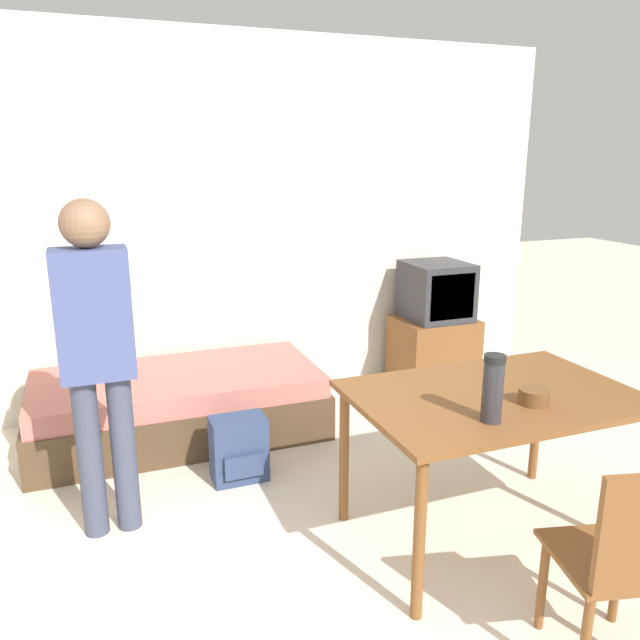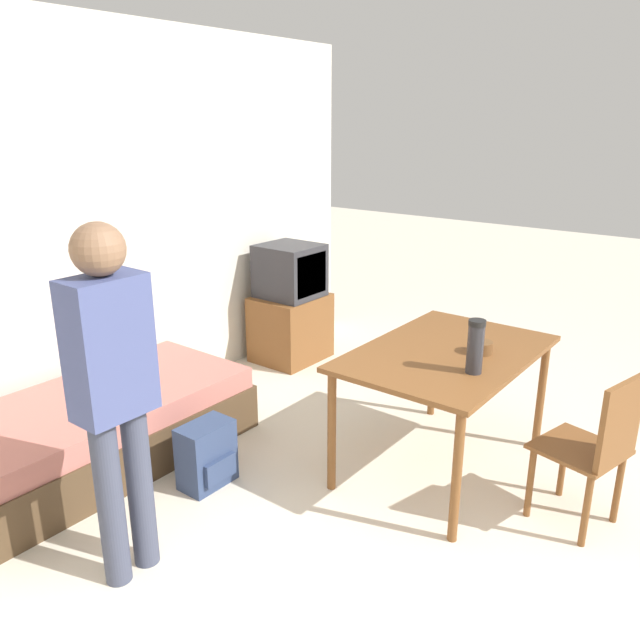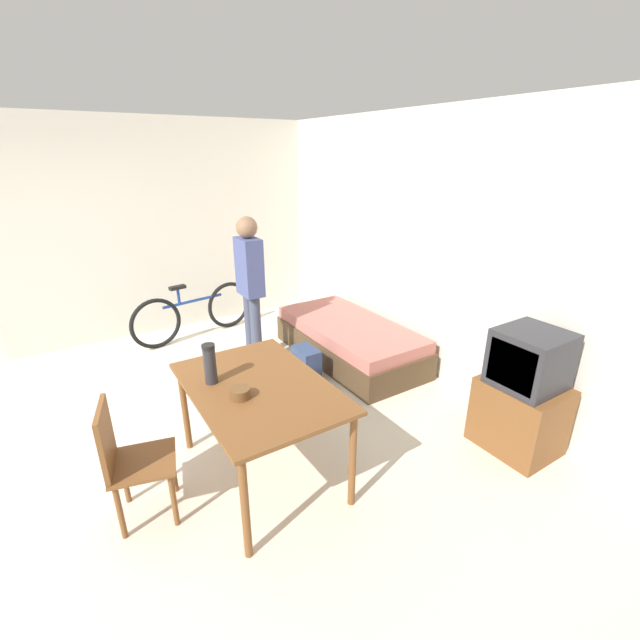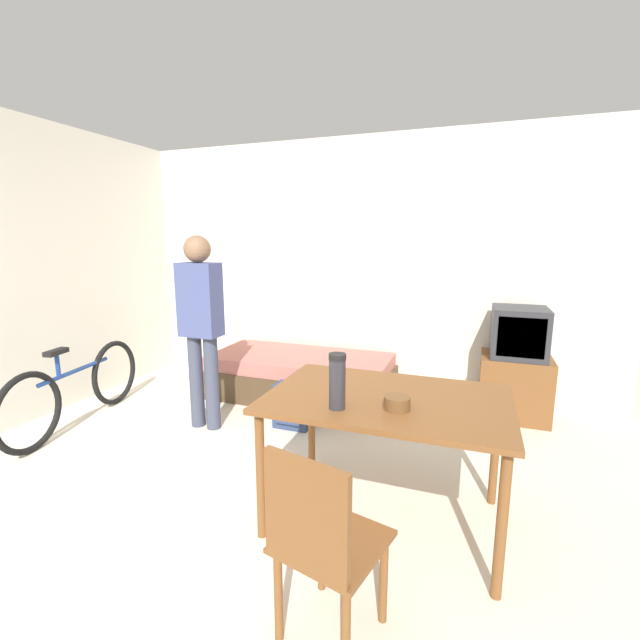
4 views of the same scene
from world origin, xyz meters
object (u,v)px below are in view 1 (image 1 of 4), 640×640
(dining_table, at_px, (494,409))
(mate_bowl, at_px, (534,396))
(tv, at_px, (434,330))
(backpack, at_px, (239,449))
(daybed, at_px, (179,405))
(thermos_flask, at_px, (493,386))
(wooden_chair, at_px, (625,558))
(person_standing, at_px, (97,347))

(dining_table, distance_m, mate_bowl, 0.22)
(tv, bearing_deg, backpack, -153.47)
(daybed, distance_m, backpack, 0.77)
(daybed, relative_size, mate_bowl, 13.95)
(thermos_flask, height_order, backpack, thermos_flask)
(wooden_chair, bearing_deg, dining_table, 85.22)
(wooden_chair, height_order, backpack, wooden_chair)
(thermos_flask, xyz_separation_m, backpack, (-0.80, 1.24, -0.73))
(person_standing, bearing_deg, backpack, 20.04)
(dining_table, bearing_deg, tv, 66.58)
(wooden_chair, relative_size, backpack, 2.24)
(thermos_flask, bearing_deg, tv, 64.40)
(daybed, distance_m, mate_bowl, 2.38)
(person_standing, distance_m, backpack, 1.10)
(daybed, bearing_deg, tv, 5.18)
(dining_table, bearing_deg, person_standing, 157.54)
(wooden_chair, height_order, mate_bowl, wooden_chair)
(wooden_chair, relative_size, thermos_flask, 2.93)
(tv, bearing_deg, thermos_flask, -115.60)
(daybed, xyz_separation_m, person_standing, (-0.49, -1.00, 0.76))
(backpack, bearing_deg, daybed, 107.88)
(dining_table, xyz_separation_m, thermos_flask, (-0.21, -0.26, 0.24))
(wooden_chair, relative_size, person_standing, 0.52)
(daybed, xyz_separation_m, mate_bowl, (1.34, -1.88, 0.58))
(wooden_chair, xyz_separation_m, person_standing, (-1.67, 1.61, 0.49))
(tv, height_order, thermos_flask, thermos_flask)
(tv, relative_size, wooden_chair, 1.19)
(wooden_chair, distance_m, person_standing, 2.37)
(tv, relative_size, person_standing, 0.62)
(mate_bowl, bearing_deg, dining_table, 116.74)
(mate_bowl, bearing_deg, wooden_chair, -102.42)
(person_standing, height_order, mate_bowl, person_standing)
(mate_bowl, relative_size, backpack, 0.35)
(daybed, bearing_deg, backpack, -72.12)
(dining_table, height_order, backpack, dining_table)
(wooden_chair, xyz_separation_m, thermos_flask, (-0.14, 0.63, 0.44))
(tv, height_order, backpack, tv)
(tv, bearing_deg, dining_table, -113.42)
(tv, xyz_separation_m, person_standing, (-2.57, -1.18, 0.49))
(daybed, relative_size, wooden_chair, 2.21)
(daybed, xyz_separation_m, dining_table, (1.25, -1.71, 0.47))
(daybed, height_order, thermos_flask, thermos_flask)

